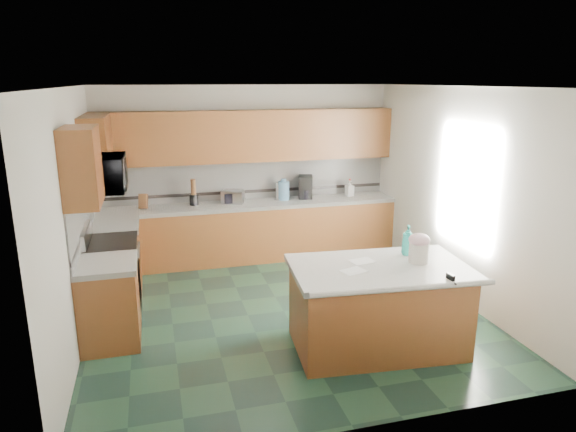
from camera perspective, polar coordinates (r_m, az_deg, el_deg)
name	(u,v)px	position (r m, az deg, el deg)	size (l,w,h in m)	color
floor	(284,311)	(6.46, -0.49, -10.52)	(4.60, 4.60, 0.00)	black
ceiling	(283,87)	(5.83, -0.55, 14.18)	(4.60, 4.60, 0.00)	white
wall_back	(247,172)	(8.22, -4.59, 4.90)	(4.60, 0.04, 2.70)	silver
wall_front	(361,276)	(3.90, 8.13, -6.66)	(4.60, 0.04, 2.70)	silver
wall_left	(71,219)	(5.89, -22.94, -0.30)	(0.04, 4.60, 2.70)	silver
wall_right	(458,194)	(6.94, 18.37, 2.31)	(0.04, 4.60, 2.70)	silver
back_base_cab	(252,233)	(8.13, -4.05, -1.87)	(4.60, 0.60, 0.86)	#3F1A0A
back_countertop	(251,205)	(8.01, -4.11, 1.28)	(4.60, 0.64, 0.06)	white
back_upper_cab	(248,136)	(7.96, -4.44, 8.86)	(4.60, 0.33, 0.78)	#3F1A0A
back_backsplash	(247,179)	(8.21, -4.54, 4.07)	(4.60, 0.02, 0.63)	silver
back_accent_band	(248,191)	(8.25, -4.50, 2.74)	(4.60, 0.01, 0.05)	black
left_base_cab_rear	(117,259)	(7.34, -18.48, -4.50)	(0.60, 0.82, 0.86)	#3F1A0A
left_counter_rear	(114,226)	(7.21, -18.78, -1.05)	(0.64, 0.82, 0.06)	white
left_base_cab_front	(109,305)	(5.92, -19.22, -9.31)	(0.60, 0.72, 0.86)	#3F1A0A
left_counter_front	(106,265)	(5.75, -19.61, -5.12)	(0.64, 0.72, 0.06)	white
left_backsplash	(82,216)	(6.44, -21.94, -0.02)	(0.02, 2.30, 0.63)	silver
left_accent_band	(84,232)	(6.49, -21.73, -1.68)	(0.01, 2.30, 0.05)	black
left_upper_cab_rear	(96,146)	(7.15, -20.51, 7.28)	(0.33, 1.09, 0.78)	#3F1A0A
left_upper_cab_front	(82,166)	(5.51, -21.96, 5.12)	(0.33, 0.72, 0.78)	#3F1A0A
range_body	(113,279)	(6.60, -18.83, -6.65)	(0.60, 0.76, 0.88)	#B7B7BC
range_oven_door	(139,280)	(6.60, -16.27, -6.82)	(0.02, 0.68, 0.55)	black
range_cooktop	(110,243)	(6.45, -19.17, -2.84)	(0.62, 0.78, 0.04)	black
range_handle	(139,250)	(6.47, -16.25, -3.67)	(0.02, 0.02, 0.66)	#B7B7BC
range_backguard	(86,235)	(6.44, -21.56, -1.96)	(0.06, 0.76, 0.18)	#B7B7BC
microwave	(103,174)	(6.26, -19.82, 4.45)	(0.73, 0.50, 0.41)	#B7B7BC
island_base	(378,309)	(5.58, 9.93, -10.19)	(1.72, 0.98, 0.86)	#3F1A0A
island_top	(380,268)	(5.40, 10.15, -5.76)	(1.82, 1.08, 0.06)	white
island_bullnose	(404,288)	(4.95, 12.81, -7.86)	(0.06, 0.06, 1.82)	white
treat_jar	(418,253)	(5.54, 14.29, -3.96)	(0.20, 0.20, 0.21)	silver
treat_jar_lid	(419,240)	(5.50, 14.38, -2.58)	(0.22, 0.22, 0.14)	beige
treat_jar_knob	(420,235)	(5.49, 14.42, -2.11)	(0.03, 0.03, 0.07)	tan
treat_jar_knob_end_l	(416,236)	(5.47, 14.08, -2.14)	(0.04, 0.04, 0.04)	tan
treat_jar_knob_end_r	(423,235)	(5.51, 14.75, -2.08)	(0.04, 0.04, 0.04)	tan
soap_bottle_island	(408,240)	(5.73, 13.16, -2.63)	(0.13, 0.13, 0.33)	teal
paper_sheet_a	(353,271)	(5.21, 7.29, -6.07)	(0.24, 0.18, 0.00)	white
paper_sheet_b	(362,261)	(5.49, 8.23, -4.97)	(0.25, 0.18, 0.00)	white
clamp_body	(450,279)	(5.19, 17.60, -6.64)	(0.03, 0.10, 0.09)	black
clamp_handle	(454,283)	(5.15, 17.95, -7.09)	(0.02, 0.02, 0.07)	black
knife_block	(143,201)	(7.89, -15.78, 1.58)	(0.12, 0.10, 0.22)	#472814
utensil_crock	(194,200)	(7.95, -10.42, 1.79)	(0.13, 0.13, 0.16)	black
utensil_bundle	(193,187)	(7.91, -10.49, 3.21)	(0.08, 0.08, 0.24)	#472814
toaster_oven	(233,197)	(7.98, -6.15, 2.11)	(0.33, 0.23, 0.19)	#B7B7BC
toaster_oven_door	(234,199)	(7.88, -6.03, 1.95)	(0.29, 0.01, 0.15)	black
paper_towel	(280,192)	(8.17, -0.95, 2.73)	(0.11, 0.11, 0.26)	white
paper_towel_base	(280,199)	(8.20, -0.94, 1.90)	(0.17, 0.17, 0.01)	#B7B7BC
water_jug	(284,191)	(8.14, -0.49, 2.82)	(0.18, 0.18, 0.29)	#5D8EBA
water_jug_neck	(284,180)	(8.11, -0.49, 3.98)	(0.08, 0.08, 0.04)	#5D8EBA
coffee_maker	(305,187)	(8.25, 1.94, 3.25)	(0.22, 0.24, 0.37)	black
coffee_carafe	(306,194)	(8.22, 2.05, 2.43)	(0.15, 0.15, 0.15)	black
soap_bottle_back	(350,188)	(8.48, 6.85, 3.08)	(0.12, 0.12, 0.26)	white
soap_back_cap	(350,180)	(8.45, 6.88, 4.04)	(0.02, 0.02, 0.03)	red
window_light_proxy	(466,186)	(6.74, 19.18, 3.18)	(0.02, 1.40, 1.10)	white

